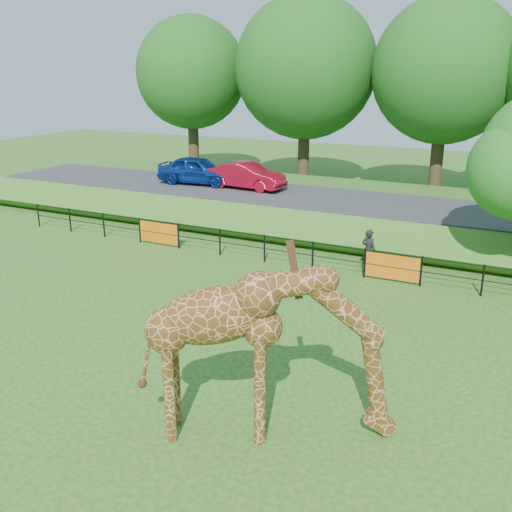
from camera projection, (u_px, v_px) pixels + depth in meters
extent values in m
plane|color=#205314|center=(201.00, 362.00, 14.72)|extent=(90.00, 90.00, 0.00)
cube|color=#205314|center=(368.00, 211.00, 27.72)|extent=(40.00, 9.00, 1.30)
cube|color=#323235|center=(360.00, 203.00, 26.22)|extent=(40.00, 5.00, 0.12)
imported|color=#123496|center=(198.00, 170.00, 30.00)|extent=(4.39, 2.12, 1.44)
imported|color=#AE0C21|center=(247.00, 176.00, 28.82)|extent=(4.10, 1.67, 1.32)
imported|color=black|center=(369.00, 251.00, 21.06)|extent=(0.69, 0.56, 1.63)
cylinder|color=#332417|center=(194.00, 142.00, 38.57)|extent=(0.70, 0.70, 5.00)
sphere|color=#155017|center=(191.00, 73.00, 37.18)|extent=(7.20, 7.20, 7.20)
cylinder|color=#332417|center=(304.00, 149.00, 35.20)|extent=(0.70, 0.70, 5.00)
sphere|color=#155017|center=(306.00, 67.00, 33.71)|extent=(8.40, 8.40, 8.40)
cylinder|color=#332417|center=(437.00, 158.00, 31.84)|extent=(0.70, 0.70, 5.00)
sphere|color=#155017|center=(445.00, 70.00, 30.39)|extent=(7.80, 7.80, 7.80)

